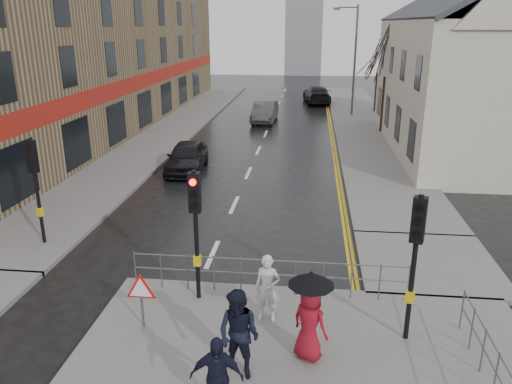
% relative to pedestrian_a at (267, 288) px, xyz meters
% --- Properties ---
extents(ground, '(120.00, 120.00, 0.00)m').
position_rel_pedestrian_a_xyz_m(ground, '(-2.04, 0.59, -0.96)').
color(ground, black).
rests_on(ground, ground).
extents(left_pavement, '(4.00, 44.00, 0.14)m').
position_rel_pedestrian_a_xyz_m(left_pavement, '(-8.54, 23.59, -0.89)').
color(left_pavement, '#605E5B').
rests_on(left_pavement, ground).
extents(right_pavement, '(4.00, 40.00, 0.14)m').
position_rel_pedestrian_a_xyz_m(right_pavement, '(4.46, 25.59, -0.89)').
color(right_pavement, '#605E5B').
rests_on(right_pavement, ground).
extents(pavement_bridge_right, '(4.00, 4.20, 0.14)m').
position_rel_pedestrian_a_xyz_m(pavement_bridge_right, '(4.46, 3.59, -0.89)').
color(pavement_bridge_right, '#605E5B').
rests_on(pavement_bridge_right, ground).
extents(building_left_terrace, '(8.00, 42.00, 10.00)m').
position_rel_pedestrian_a_xyz_m(building_left_terrace, '(-14.04, 22.59, 4.04)').
color(building_left_terrace, olive).
rests_on(building_left_terrace, ground).
extents(building_right_cream, '(9.00, 16.40, 10.10)m').
position_rel_pedestrian_a_xyz_m(building_right_cream, '(9.96, 18.59, 3.82)').
color(building_right_cream, beige).
rests_on(building_right_cream, ground).
extents(church_tower, '(5.00, 5.00, 18.00)m').
position_rel_pedestrian_a_xyz_m(church_tower, '(-0.54, 62.59, 8.04)').
color(church_tower, gray).
rests_on(church_tower, ground).
extents(traffic_signal_near_left, '(0.28, 0.27, 3.40)m').
position_rel_pedestrian_a_xyz_m(traffic_signal_near_left, '(-1.84, 0.78, 1.50)').
color(traffic_signal_near_left, black).
rests_on(traffic_signal_near_left, near_pavement).
extents(traffic_signal_near_right, '(0.34, 0.33, 3.40)m').
position_rel_pedestrian_a_xyz_m(traffic_signal_near_right, '(3.16, -0.42, 1.50)').
color(traffic_signal_near_right, black).
rests_on(traffic_signal_near_right, near_pavement).
extents(traffic_signal_far_left, '(0.34, 0.33, 3.40)m').
position_rel_pedestrian_a_xyz_m(traffic_signal_far_left, '(-7.54, 3.59, 1.50)').
color(traffic_signal_far_left, black).
rests_on(traffic_signal_far_left, left_pavement).
extents(guard_railing_front, '(7.14, 0.04, 1.00)m').
position_rel_pedestrian_a_xyz_m(guard_railing_front, '(-0.09, 1.19, -0.10)').
color(guard_railing_front, '#595B5E').
rests_on(guard_railing_front, near_pavement).
extents(guard_railing_side, '(0.04, 4.54, 1.00)m').
position_rel_pedestrian_a_xyz_m(guard_railing_side, '(4.46, -2.16, -0.11)').
color(guard_railing_side, '#595B5E').
rests_on(guard_railing_side, near_pavement).
extents(warning_sign, '(0.80, 0.07, 1.35)m').
position_rel_pedestrian_a_xyz_m(warning_sign, '(-2.84, -0.62, 0.08)').
color(warning_sign, '#595B5E').
rests_on(warning_sign, near_pavement).
extents(street_lamp, '(1.83, 0.25, 8.00)m').
position_rel_pedestrian_a_xyz_m(street_lamp, '(3.78, 28.59, 3.75)').
color(street_lamp, '#595B5E').
rests_on(street_lamp, right_pavement).
extents(tree_near, '(2.40, 2.40, 6.58)m').
position_rel_pedestrian_a_xyz_m(tree_near, '(5.46, 22.59, 4.18)').
color(tree_near, '#2F211A').
rests_on(tree_near, right_pavement).
extents(tree_far, '(2.40, 2.40, 5.64)m').
position_rel_pedestrian_a_xyz_m(tree_far, '(5.96, 30.59, 3.46)').
color(tree_far, '#2F211A').
rests_on(tree_far, right_pavement).
extents(pedestrian_a, '(0.62, 0.42, 1.64)m').
position_rel_pedestrian_a_xyz_m(pedestrian_a, '(0.00, 0.00, 0.00)').
color(pedestrian_a, silver).
rests_on(pedestrian_a, near_pavement).
extents(pedestrian_b, '(1.12, 1.02, 1.87)m').
position_rel_pedestrian_a_xyz_m(pedestrian_b, '(-0.38, -2.05, 0.12)').
color(pedestrian_b, black).
rests_on(pedestrian_b, near_pavement).
extents(pedestrian_with_umbrella, '(0.96, 0.96, 1.99)m').
position_rel_pedestrian_a_xyz_m(pedestrian_with_umbrella, '(0.99, -1.34, 0.28)').
color(pedestrian_with_umbrella, maroon).
rests_on(pedestrian_with_umbrella, near_pavement).
extents(pedestrian_d, '(0.98, 0.46, 1.63)m').
position_rel_pedestrian_a_xyz_m(pedestrian_d, '(-0.61, -3.19, -0.00)').
color(pedestrian_d, black).
rests_on(pedestrian_d, near_pavement).
extents(car_parked, '(1.90, 4.27, 1.43)m').
position_rel_pedestrian_a_xyz_m(car_parked, '(-5.05, 12.59, -0.25)').
color(car_parked, black).
rests_on(car_parked, ground).
extents(car_mid, '(1.73, 4.50, 1.46)m').
position_rel_pedestrian_a_xyz_m(car_mid, '(-2.51, 25.90, -0.23)').
color(car_mid, '#4F5355').
rests_on(car_mid, ground).
extents(car_far, '(2.70, 5.46, 1.53)m').
position_rel_pedestrian_a_xyz_m(car_far, '(1.31, 35.26, -0.20)').
color(car_far, black).
rests_on(car_far, ground).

